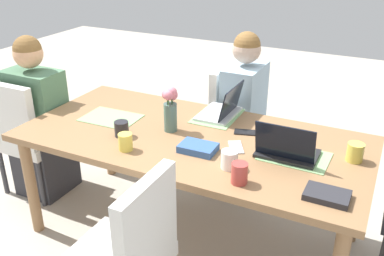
# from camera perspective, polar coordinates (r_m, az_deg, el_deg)

# --- Properties ---
(ground_plane) EXTENTS (10.00, 10.00, 0.00)m
(ground_plane) POSITION_cam_1_polar(r_m,az_deg,el_deg) (2.94, 0.00, -13.82)
(ground_plane) COLOR #B2A899
(dining_table) EXTENTS (2.05, 0.98, 0.72)m
(dining_table) POSITION_cam_1_polar(r_m,az_deg,el_deg) (2.58, 0.00, -2.45)
(dining_table) COLOR olive
(dining_table) RESTS_ON ground_plane
(chair_near_left_mid) EXTENTS (0.44, 0.44, 0.90)m
(chair_near_left_mid) POSITION_cam_1_polar(r_m,az_deg,el_deg) (3.35, 5.88, 1.21)
(chair_near_left_mid) COLOR silver
(chair_near_left_mid) RESTS_ON ground_plane
(person_near_left_mid) EXTENTS (0.36, 0.40, 1.19)m
(person_near_left_mid) POSITION_cam_1_polar(r_m,az_deg,el_deg) (3.27, 6.75, 1.03)
(person_near_left_mid) COLOR #2D2D33
(person_near_left_mid) RESTS_ON ground_plane
(chair_head_right_left_far) EXTENTS (0.44, 0.44, 0.90)m
(chair_head_right_left_far) POSITION_cam_1_polar(r_m,az_deg,el_deg) (3.34, -21.01, -0.56)
(chair_head_right_left_far) COLOR silver
(chair_head_right_left_far) RESTS_ON ground_plane
(person_head_right_left_far) EXTENTS (0.40, 0.36, 1.19)m
(person_head_right_left_far) POSITION_cam_1_polar(r_m,az_deg,el_deg) (3.33, -19.46, 0.16)
(person_head_right_left_far) COLOR #2D2D33
(person_head_right_left_far) RESTS_ON ground_plane
(chair_far_right_near) EXTENTS (0.44, 0.44, 0.90)m
(chair_far_right_near) POSITION_cam_1_polar(r_m,az_deg,el_deg) (2.07, -8.55, -15.79)
(chair_far_right_near) COLOR silver
(chair_far_right_near) RESTS_ON ground_plane
(flower_vase) EXTENTS (0.10, 0.12, 0.28)m
(flower_vase) POSITION_cam_1_polar(r_m,az_deg,el_deg) (2.56, -2.90, 2.94)
(flower_vase) COLOR #4C6B60
(flower_vase) RESTS_ON dining_table
(placemat_head_left_left_near) EXTENTS (0.36, 0.27, 0.00)m
(placemat_head_left_left_near) POSITION_cam_1_polar(r_m,az_deg,el_deg) (2.39, 13.42, -3.67)
(placemat_head_left_left_near) COLOR #7FAD70
(placemat_head_left_left_near) RESTS_ON dining_table
(placemat_near_left_mid) EXTENTS (0.26, 0.36, 0.00)m
(placemat_near_left_mid) POSITION_cam_1_polar(r_m,az_deg,el_deg) (2.82, 3.36, 1.58)
(placemat_near_left_mid) COLOR #7FAD70
(placemat_near_left_mid) RESTS_ON dining_table
(placemat_head_right_left_far) EXTENTS (0.37, 0.27, 0.00)m
(placemat_head_right_left_far) POSITION_cam_1_polar(r_m,az_deg,el_deg) (2.84, -10.63, 1.35)
(placemat_head_right_left_far) COLOR #7FAD70
(placemat_head_right_left_far) RESTS_ON dining_table
(laptop_head_left_left_near) EXTENTS (0.32, 0.22, 0.21)m
(laptop_head_left_left_near) POSITION_cam_1_polar(r_m,az_deg,el_deg) (2.35, 12.39, -2.86)
(laptop_head_left_left_near) COLOR black
(laptop_head_left_left_near) RESTS_ON dining_table
(laptop_near_left_mid) EXTENTS (0.22, 0.32, 0.21)m
(laptop_near_left_mid) POSITION_cam_1_polar(r_m,az_deg,el_deg) (2.81, 4.02, 2.42)
(laptop_near_left_mid) COLOR silver
(laptop_near_left_mid) RESTS_ON dining_table
(coffee_mug_near_left) EXTENTS (0.09, 0.09, 0.10)m
(coffee_mug_near_left) POSITION_cam_1_polar(r_m,az_deg,el_deg) (2.42, 20.75, -3.02)
(coffee_mug_near_left) COLOR #DBC64C
(coffee_mug_near_left) RESTS_ON dining_table
(coffee_mug_near_right) EXTENTS (0.08, 0.08, 0.10)m
(coffee_mug_near_right) POSITION_cam_1_polar(r_m,az_deg,el_deg) (2.40, -8.79, -1.82)
(coffee_mug_near_right) COLOR #DBC64C
(coffee_mug_near_right) RESTS_ON dining_table
(coffee_mug_centre_left) EXTENTS (0.08, 0.08, 0.09)m
(coffee_mug_centre_left) POSITION_cam_1_polar(r_m,az_deg,el_deg) (2.56, -9.30, -0.11)
(coffee_mug_centre_left) COLOR #232328
(coffee_mug_centre_left) RESTS_ON dining_table
(coffee_mug_centre_right) EXTENTS (0.09, 0.09, 0.10)m
(coffee_mug_centre_right) POSITION_cam_1_polar(r_m,az_deg,el_deg) (2.20, 4.97, -4.17)
(coffee_mug_centre_right) COLOR white
(coffee_mug_centre_right) RESTS_ON dining_table
(coffee_mug_far_left) EXTENTS (0.08, 0.08, 0.11)m
(coffee_mug_far_left) POSITION_cam_1_polar(r_m,az_deg,el_deg) (2.08, 6.30, -5.96)
(coffee_mug_far_left) COLOR #AD3D38
(coffee_mug_far_left) RESTS_ON dining_table
(book_red_cover) EXTENTS (0.20, 0.14, 0.03)m
(book_red_cover) POSITION_cam_1_polar(r_m,az_deg,el_deg) (2.07, 17.43, -8.47)
(book_red_cover) COLOR #28282D
(book_red_cover) RESTS_ON dining_table
(book_blue_cover) EXTENTS (0.20, 0.15, 0.04)m
(book_blue_cover) POSITION_cam_1_polar(r_m,az_deg,el_deg) (2.37, 0.80, -2.64)
(book_blue_cover) COLOR #335693
(book_blue_cover) RESTS_ON dining_table
(phone_black) EXTENTS (0.16, 0.11, 0.01)m
(phone_black) POSITION_cam_1_polar(r_m,az_deg,el_deg) (2.60, 7.26, -0.58)
(phone_black) COLOR black
(phone_black) RESTS_ON dining_table
(phone_silver) EXTENTS (0.13, 0.17, 0.01)m
(phone_silver) POSITION_cam_1_polar(r_m,az_deg,el_deg) (2.42, 5.82, -2.54)
(phone_silver) COLOR silver
(phone_silver) RESTS_ON dining_table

